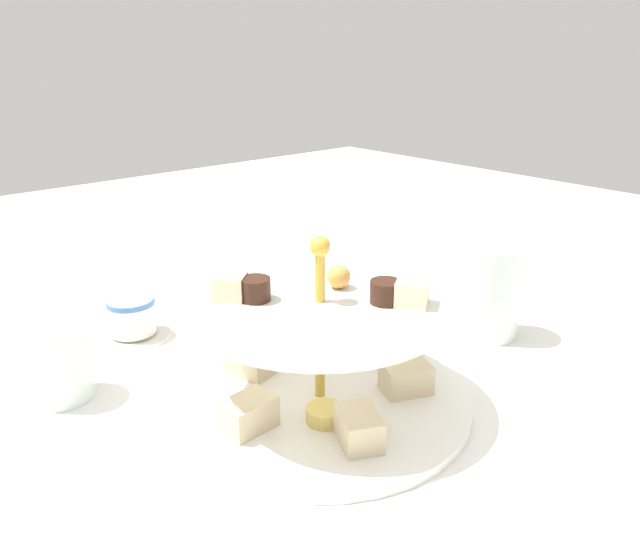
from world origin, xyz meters
The scene contains 6 objects.
ground_plane centered at (0.00, 0.00, 0.00)m, with size 2.40×2.40×0.00m, color white.
tiered_serving_stand centered at (0.00, 0.00, 0.05)m, with size 0.30×0.30×0.18m.
water_glass_tall_right centered at (0.02, 0.27, 0.06)m, with size 0.07×0.07×0.12m, color silver.
water_glass_short_left centered at (-0.19, -0.19, 0.04)m, with size 0.06×0.06×0.08m, color silver.
teacup_with_saucer centered at (-0.27, -0.07, 0.02)m, with size 0.09×0.09×0.05m.
butter_knife_right centered at (-0.27, 0.16, 0.00)m, with size 0.17×0.01×0.00m, color silver.
Camera 1 is at (0.42, -0.37, 0.34)m, focal length 35.35 mm.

